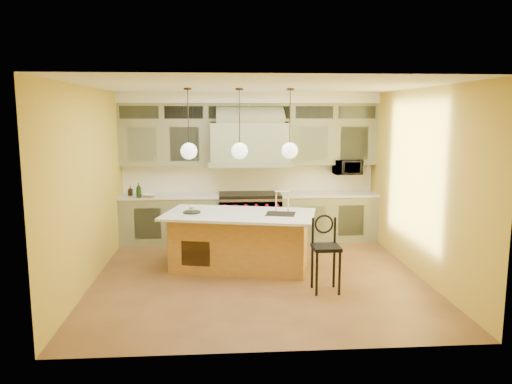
{
  "coord_description": "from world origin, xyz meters",
  "views": [
    {
      "loc": [
        -0.58,
        -7.45,
        2.52
      ],
      "look_at": [
        0.02,
        0.7,
        1.22
      ],
      "focal_mm": 35.0,
      "sensor_mm": 36.0,
      "label": 1
    }
  ],
  "objects": [
    {
      "name": "range",
      "position": [
        0.0,
        2.14,
        0.49
      ],
      "size": [
        1.2,
        0.74,
        0.96
      ],
      "color": "silver",
      "rests_on": "floor"
    },
    {
      "name": "microwave",
      "position": [
        1.95,
        2.25,
        1.45
      ],
      "size": [
        0.54,
        0.37,
        0.3
      ],
      "primitive_type": "imported",
      "color": "black",
      "rests_on": "back_cabinetry"
    },
    {
      "name": "ceiling",
      "position": [
        0.0,
        0.0,
        2.9
      ],
      "size": [
        5.0,
        5.0,
        0.0
      ],
      "primitive_type": "plane",
      "rotation": [
        3.14,
        0.0,
        0.0
      ],
      "color": "white",
      "rests_on": "wall_back"
    },
    {
      "name": "cup",
      "position": [
        -1.04,
        0.57,
        0.97
      ],
      "size": [
        0.12,
        0.12,
        0.1
      ],
      "primitive_type": "imported",
      "rotation": [
        0.0,
        0.0,
        0.04
      ],
      "color": "white",
      "rests_on": "kitchen_island"
    },
    {
      "name": "counter_stool",
      "position": [
        0.9,
        -0.72,
        0.61
      ],
      "size": [
        0.38,
        0.38,
        1.08
      ],
      "rotation": [
        0.0,
        0.0,
        0.01
      ],
      "color": "black",
      "rests_on": "floor"
    },
    {
      "name": "oil_bottle_b",
      "position": [
        -2.3,
        2.15,
        1.03
      ],
      "size": [
        0.09,
        0.09,
        0.19
      ],
      "primitive_type": "imported",
      "rotation": [
        0.0,
        0.0,
        -0.05
      ],
      "color": "black",
      "rests_on": "back_cabinetry"
    },
    {
      "name": "wall_back",
      "position": [
        0.0,
        2.5,
        1.45
      ],
      "size": [
        5.0,
        0.0,
        5.0
      ],
      "primitive_type": "plane",
      "rotation": [
        1.57,
        0.0,
        0.0
      ],
      "color": "gold",
      "rests_on": "ground"
    },
    {
      "name": "kitchen_island",
      "position": [
        -0.26,
        0.45,
        0.47
      ],
      "size": [
        2.61,
        1.77,
        1.35
      ],
      "rotation": [
        0.0,
        0.0,
        -0.23
      ],
      "color": "olive",
      "rests_on": "floor"
    },
    {
      "name": "wall_right",
      "position": [
        2.5,
        0.0,
        1.45
      ],
      "size": [
        0.0,
        5.0,
        5.0
      ],
      "primitive_type": "plane",
      "rotation": [
        1.57,
        0.0,
        -1.57
      ],
      "color": "gold",
      "rests_on": "ground"
    },
    {
      "name": "pendant_right",
      "position": [
        0.54,
        0.45,
        1.95
      ],
      "size": [
        0.26,
        0.26,
        1.11
      ],
      "color": "#2D2319",
      "rests_on": "ceiling"
    },
    {
      "name": "fruit_bowl",
      "position": [
        -1.91,
        1.92,
        0.97
      ],
      "size": [
        0.3,
        0.3,
        0.07
      ],
      "primitive_type": "imported",
      "rotation": [
        0.0,
        0.0,
        -0.14
      ],
      "color": "white",
      "rests_on": "back_cabinetry"
    },
    {
      "name": "back_cabinetry",
      "position": [
        0.0,
        2.23,
        1.43
      ],
      "size": [
        5.0,
        0.77,
        2.9
      ],
      "color": "gray",
      "rests_on": "floor"
    },
    {
      "name": "oil_bottle_a",
      "position": [
        -2.1,
        1.92,
        1.08
      ],
      "size": [
        0.11,
        0.11,
        0.28
      ],
      "primitive_type": "imported",
      "rotation": [
        0.0,
        0.0,
        -0.05
      ],
      "color": "black",
      "rests_on": "back_cabinetry"
    },
    {
      "name": "wall_left",
      "position": [
        -2.5,
        0.0,
        1.45
      ],
      "size": [
        0.0,
        5.0,
        5.0
      ],
      "primitive_type": "plane",
      "rotation": [
        1.57,
        0.0,
        1.57
      ],
      "color": "gold",
      "rests_on": "ground"
    },
    {
      "name": "floor",
      "position": [
        0.0,
        0.0,
        0.0
      ],
      "size": [
        5.0,
        5.0,
        0.0
      ],
      "primitive_type": "plane",
      "color": "brown",
      "rests_on": "ground"
    },
    {
      "name": "pendant_center",
      "position": [
        -0.26,
        0.45,
        1.95
      ],
      "size": [
        0.26,
        0.26,
        1.11
      ],
      "color": "#2D2319",
      "rests_on": "ceiling"
    },
    {
      "name": "wall_front",
      "position": [
        0.0,
        -2.5,
        1.45
      ],
      "size": [
        5.0,
        0.0,
        5.0
      ],
      "primitive_type": "plane",
      "rotation": [
        -1.57,
        0.0,
        0.0
      ],
      "color": "gold",
      "rests_on": "ground"
    },
    {
      "name": "pendant_left",
      "position": [
        -1.06,
        0.45,
        1.95
      ],
      "size": [
        0.26,
        0.26,
        1.11
      ],
      "color": "#2D2319",
      "rests_on": "ceiling"
    }
  ]
}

